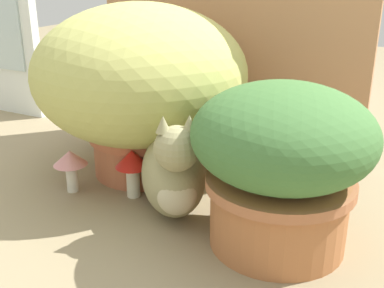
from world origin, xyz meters
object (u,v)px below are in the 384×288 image
at_px(mushroom_ornament_red, 132,164).
at_px(cat, 175,172).
at_px(grass_planter, 141,80).
at_px(mushroom_ornament_pink, 70,161).
at_px(leafy_planter, 282,160).

bearing_deg(mushroom_ornament_red, cat, -12.69).
relative_size(cat, mushroom_ornament_red, 2.64).
distance_m(grass_planter, mushroom_ornament_red, 0.27).
relative_size(grass_planter, mushroom_ornament_pink, 5.03).
bearing_deg(mushroom_ornament_pink, cat, 3.25).
bearing_deg(leafy_planter, mushroom_ornament_red, 174.40).
height_order(grass_planter, leafy_planter, grass_planter).
distance_m(leafy_planter, mushroom_ornament_red, 0.46).
distance_m(cat, mushroom_ornament_pink, 0.34).
height_order(leafy_planter, mushroom_ornament_pink, leafy_planter).
xyz_separation_m(grass_planter, mushroom_ornament_red, (0.07, -0.17, -0.20)).
bearing_deg(leafy_planter, cat, 178.42).
bearing_deg(leafy_planter, grass_planter, 157.78).
bearing_deg(grass_planter, mushroom_ornament_pink, -116.14).
distance_m(mushroom_ornament_red, mushroom_ornament_pink, 0.19).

